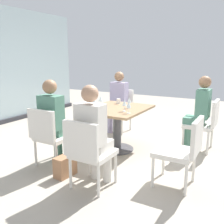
{
  "coord_description": "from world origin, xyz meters",
  "views": [
    {
      "loc": [
        -3.65,
        -1.97,
        1.58
      ],
      "look_at": [
        0.0,
        0.1,
        0.65
      ],
      "focal_mm": 40.83,
      "sensor_mm": 36.0,
      "label": 1
    }
  ],
  "objects": [
    {
      "name": "wine_glass_1",
      "position": [
        -0.25,
        0.29,
        0.86
      ],
      "size": [
        0.07,
        0.07,
        0.18
      ],
      "color": "silver",
      "rests_on": "dining_table_main"
    },
    {
      "name": "chair_side_end",
      "position": [
        -1.33,
        -0.34,
        0.5
      ],
      "size": [
        0.5,
        0.46,
        0.87
      ],
      "color": "silver",
      "rests_on": "ground_plane"
    },
    {
      "name": "cell_phone_on_table",
      "position": [
        -0.51,
        0.04,
        0.73
      ],
      "size": [
        0.1,
        0.16,
        0.01
      ],
      "primitive_type": "cube",
      "rotation": [
        0.0,
        0.0,
        -0.22
      ],
      "color": "black",
      "rests_on": "dining_table_main"
    },
    {
      "name": "wine_glass_3",
      "position": [
        0.08,
        -0.18,
        0.86
      ],
      "size": [
        0.07,
        0.07,
        0.18
      ],
      "color": "silver",
      "rests_on": "dining_table_main"
    },
    {
      "name": "chair_far_right",
      "position": [
        1.07,
        0.51,
        0.5
      ],
      "size": [
        0.5,
        0.46,
        0.87
      ],
      "color": "silver",
      "rests_on": "ground_plane"
    },
    {
      "name": "person_far_left",
      "position": [
        -0.96,
        0.51,
        0.7
      ],
      "size": [
        0.39,
        0.34,
        1.26
      ],
      "color": "#4C7F6B",
      "rests_on": "ground_plane"
    },
    {
      "name": "wine_glass_2",
      "position": [
        -0.03,
        0.31,
        0.86
      ],
      "size": [
        0.07,
        0.07,
        0.18
      ],
      "color": "silver",
      "rests_on": "dining_table_main"
    },
    {
      "name": "person_front_right",
      "position": [
        0.71,
        -1.18,
        0.7
      ],
      "size": [
        0.34,
        0.39,
        1.26
      ],
      "color": "#4C7F6B",
      "rests_on": "ground_plane"
    },
    {
      "name": "wine_glass_4",
      "position": [
        -0.27,
        -0.34,
        0.86
      ],
      "size": [
        0.07,
        0.07,
        0.18
      ],
      "color": "silver",
      "rests_on": "dining_table_main"
    },
    {
      "name": "wine_glass_0",
      "position": [
        -0.18,
        -0.22,
        0.86
      ],
      "size": [
        0.07,
        0.07,
        0.18
      ],
      "color": "silver",
      "rests_on": "dining_table_main"
    },
    {
      "name": "person_side_end",
      "position": [
        -1.22,
        -0.34,
        0.7
      ],
      "size": [
        0.39,
        0.34,
        1.26
      ],
      "color": "silver",
      "rests_on": "ground_plane"
    },
    {
      "name": "ground_plane",
      "position": [
        0.0,
        0.0,
        0.0
      ],
      "size": [
        12.0,
        12.0,
        0.0
      ],
      "primitive_type": "plane",
      "color": "#A89E8E"
    },
    {
      "name": "chair_front_left",
      "position": [
        -0.71,
        -1.29,
        0.5
      ],
      "size": [
        0.46,
        0.5,
        0.87
      ],
      "color": "silver",
      "rests_on": "ground_plane"
    },
    {
      "name": "coffee_cup",
      "position": [
        0.35,
        0.17,
        0.78
      ],
      "size": [
        0.08,
        0.08,
        0.09
      ],
      "primitive_type": "cylinder",
      "color": "white",
      "rests_on": "dining_table_main"
    },
    {
      "name": "handbag_0",
      "position": [
        -1.21,
        0.13,
        0.14
      ],
      "size": [
        0.31,
        0.18,
        0.28
      ],
      "primitive_type": "cube",
      "rotation": [
        0.0,
        0.0,
        -0.08
      ],
      "color": "#A3704C",
      "rests_on": "ground_plane"
    },
    {
      "name": "chair_far_left",
      "position": [
        -1.07,
        0.51,
        0.5
      ],
      "size": [
        0.5,
        0.46,
        0.87
      ],
      "color": "silver",
      "rests_on": "ground_plane"
    },
    {
      "name": "dining_table_main",
      "position": [
        0.0,
        0.0,
        0.54
      ],
      "size": [
        1.14,
        0.92,
        0.73
      ],
      "color": "#997551",
      "rests_on": "ground_plane"
    },
    {
      "name": "person_far_right",
      "position": [
        0.96,
        0.51,
        0.7
      ],
      "size": [
        0.39,
        0.34,
        1.26
      ],
      "color": "#9E93B7",
      "rests_on": "ground_plane"
    },
    {
      "name": "wine_glass_5",
      "position": [
        -0.37,
        0.21,
        0.86
      ],
      "size": [
        0.07,
        0.07,
        0.18
      ],
      "color": "silver",
      "rests_on": "dining_table_main"
    },
    {
      "name": "chair_front_right",
      "position": [
        0.71,
        -1.29,
        0.5
      ],
      "size": [
        0.46,
        0.5,
        0.87
      ],
      "color": "silver",
      "rests_on": "ground_plane"
    }
  ]
}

